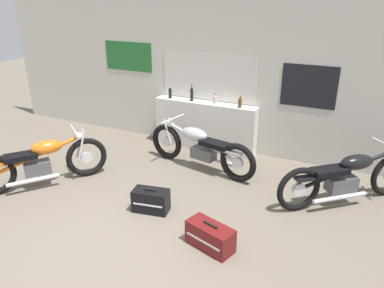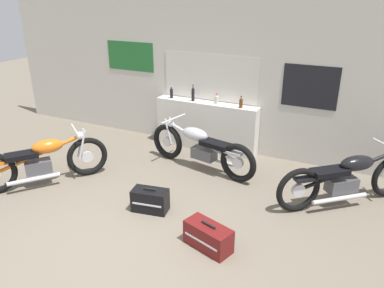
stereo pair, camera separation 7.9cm
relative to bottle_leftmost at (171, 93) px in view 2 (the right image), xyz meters
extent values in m
plane|color=#706656|center=(0.99, -3.35, -1.05)|extent=(24.00, 24.00, 0.00)
cube|color=beige|center=(0.99, 0.20, 0.35)|extent=(10.00, 0.06, 2.80)
cube|color=silver|center=(0.74, 0.17, 0.34)|extent=(1.82, 0.01, 0.80)
cube|color=beige|center=(0.74, 0.16, 0.34)|extent=(1.88, 0.01, 0.86)
cube|color=black|center=(2.56, 0.17, 0.35)|extent=(0.92, 0.01, 0.72)
cube|color=#23662D|center=(-1.04, 0.17, 0.60)|extent=(1.09, 0.01, 0.58)
cube|color=silver|center=(0.74, 0.02, -0.58)|extent=(2.02, 0.28, 0.94)
cylinder|color=black|center=(0.00, 0.00, -0.02)|extent=(0.06, 0.06, 0.18)
cone|color=black|center=(0.00, 0.00, 0.09)|extent=(0.05, 0.05, 0.05)
cylinder|color=silver|center=(0.00, 0.00, 0.13)|extent=(0.02, 0.02, 0.02)
cylinder|color=black|center=(0.47, 0.00, 0.00)|extent=(0.06, 0.06, 0.23)
cone|color=black|center=(0.47, 0.00, 0.15)|extent=(0.05, 0.05, 0.06)
cylinder|color=black|center=(0.47, 0.00, 0.19)|extent=(0.02, 0.02, 0.03)
cylinder|color=#B7B2A8|center=(0.93, 0.04, -0.04)|extent=(0.08, 0.08, 0.13)
cone|color=#B7B2A8|center=(0.93, 0.04, 0.04)|extent=(0.07, 0.07, 0.04)
cylinder|color=red|center=(0.93, 0.04, 0.07)|extent=(0.03, 0.03, 0.01)
cylinder|color=#5B3814|center=(1.43, -0.03, -0.03)|extent=(0.06, 0.06, 0.16)
cone|color=#5B3814|center=(1.43, -0.03, 0.07)|extent=(0.05, 0.05, 0.04)
cylinder|color=black|center=(1.43, -0.03, 0.10)|extent=(0.03, 0.03, 0.02)
torus|color=black|center=(-0.57, -1.89, -0.71)|extent=(0.48, 0.59, 0.67)
cylinder|color=silver|center=(-0.57, -1.89, -0.71)|extent=(0.16, 0.19, 0.18)
cube|color=#4C4C51|center=(-1.04, -2.50, -0.73)|extent=(0.41, 0.45, 0.20)
cylinder|color=orange|center=(-1.04, -2.50, -0.53)|extent=(0.82, 1.05, 0.42)
ellipsoid|color=orange|center=(-0.93, -2.36, -0.42)|extent=(0.48, 0.52, 0.22)
cube|color=black|center=(-1.16, -2.67, -0.50)|extent=(0.48, 0.52, 0.08)
cylinder|color=silver|center=(-0.66, -1.91, -0.47)|extent=(0.13, 0.16, 0.48)
cylinder|color=silver|center=(-0.57, -1.98, -0.47)|extent=(0.13, 0.16, 0.48)
cylinder|color=silver|center=(-0.66, -2.00, -0.23)|extent=(0.53, 0.41, 0.03)
sphere|color=silver|center=(-0.62, -1.95, -0.33)|extent=(0.13, 0.13, 0.13)
cylinder|color=silver|center=(-0.99, -2.66, -0.86)|extent=(0.52, 0.65, 0.06)
torus|color=black|center=(2.81, -1.48, -0.71)|extent=(0.56, 0.51, 0.67)
cylinder|color=silver|center=(2.81, -1.48, -0.71)|extent=(0.18, 0.17, 0.19)
cube|color=#4C4C51|center=(3.33, -1.02, -0.73)|extent=(0.47, 0.45, 0.20)
cylinder|color=black|center=(3.33, -1.02, -0.53)|extent=(1.09, 0.98, 0.43)
ellipsoid|color=black|center=(3.49, -0.89, -0.41)|extent=(0.55, 0.53, 0.22)
cube|color=black|center=(3.16, -1.17, -0.49)|extent=(0.55, 0.53, 0.08)
cube|color=black|center=(2.88, -1.42, -0.55)|extent=(0.32, 0.31, 0.04)
cylinder|color=silver|center=(3.35, -1.20, -0.86)|extent=(0.68, 0.61, 0.06)
torus|color=black|center=(0.29, -0.71, -0.72)|extent=(0.66, 0.23, 0.66)
cylinder|color=silver|center=(0.29, -0.71, -0.72)|extent=(0.19, 0.11, 0.18)
torus|color=black|center=(1.76, -1.00, -0.72)|extent=(0.66, 0.23, 0.66)
cylinder|color=silver|center=(1.76, -1.00, -0.72)|extent=(0.19, 0.11, 0.18)
cube|color=#4C4C51|center=(1.10, -0.87, -0.74)|extent=(0.45, 0.30, 0.19)
cylinder|color=#B2B2B7|center=(1.10, -0.87, -0.54)|extent=(1.35, 0.32, 0.40)
ellipsoid|color=#B2B2B7|center=(0.91, -0.83, -0.43)|extent=(0.55, 0.34, 0.22)
cube|color=black|center=(1.32, -0.91, -0.51)|extent=(0.55, 0.34, 0.08)
cube|color=#B2B2B7|center=(1.67, -0.98, -0.57)|extent=(0.32, 0.20, 0.04)
cylinder|color=silver|center=(0.35, -0.78, -0.48)|extent=(0.18, 0.07, 0.46)
cylinder|color=silver|center=(0.38, -0.66, -0.48)|extent=(0.18, 0.07, 0.46)
cylinder|color=silver|center=(0.44, -0.74, -0.25)|extent=(0.16, 0.63, 0.03)
sphere|color=silver|center=(0.38, -0.72, -0.35)|extent=(0.13, 0.13, 0.13)
cylinder|color=silver|center=(1.23, -0.75, -0.87)|extent=(0.82, 0.23, 0.06)
cube|color=black|center=(0.95, -2.38, -0.89)|extent=(0.54, 0.34, 0.32)
cube|color=silver|center=(0.97, -2.50, -0.89)|extent=(0.42, 0.08, 0.02)
cube|color=black|center=(0.95, -2.38, -0.71)|extent=(0.18, 0.05, 0.02)
cube|color=maroon|center=(2.02, -2.77, -0.89)|extent=(0.65, 0.43, 0.31)
cube|color=silver|center=(1.98, -2.90, -0.89)|extent=(0.49, 0.16, 0.02)
cube|color=black|center=(2.02, -2.77, -0.72)|extent=(0.21, 0.09, 0.02)
camera|label=1|loc=(3.41, -6.25, 1.87)|focal=35.00mm
camera|label=2|loc=(3.48, -6.21, 1.87)|focal=35.00mm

